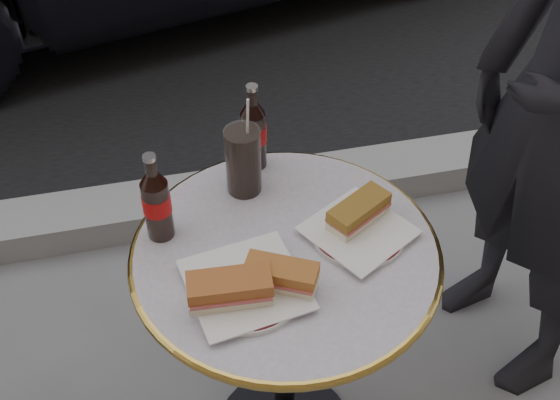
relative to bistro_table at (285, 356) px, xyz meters
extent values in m
cube|color=gray|center=(0.00, 0.90, -0.32)|extent=(40.00, 0.20, 0.12)
cylinder|color=white|center=(-0.10, -0.08, 0.37)|extent=(0.22, 0.22, 0.01)
cylinder|color=silver|center=(0.15, 0.01, 0.37)|extent=(0.25, 0.25, 0.01)
cube|color=#AB5B2B|center=(-0.13, -0.11, 0.40)|extent=(0.16, 0.08, 0.05)
cube|color=#A9612B|center=(-0.03, -0.09, 0.40)|extent=(0.15, 0.12, 0.05)
cube|color=olive|center=(0.16, 0.03, 0.40)|extent=(0.15, 0.12, 0.05)
cylinder|color=black|center=(-0.05, 0.19, 0.45)|extent=(0.08, 0.08, 0.16)
camera|label=1|loc=(-0.22, -0.92, 1.39)|focal=45.00mm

